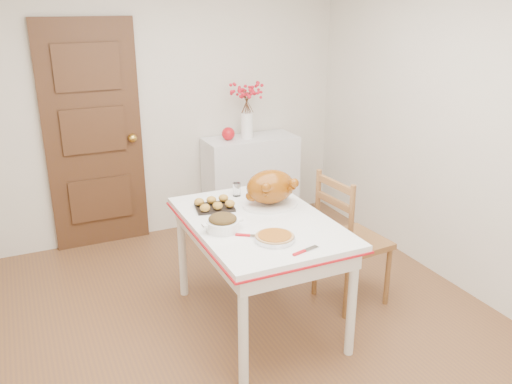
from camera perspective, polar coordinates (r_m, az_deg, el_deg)
name	(u,v)px	position (r m, az deg, el deg)	size (l,w,h in m)	color
floor	(257,333)	(3.83, 0.11, -14.92)	(3.50, 4.00, 0.00)	brown
wall_back	(167,106)	(5.11, -9.51, 9.12)	(3.50, 0.00, 2.50)	beige
wall_right	(469,133)	(4.29, 21.92, 5.89)	(0.00, 4.00, 2.50)	beige
door_back	(94,137)	(4.99, -17.05, 5.67)	(0.85, 0.06, 2.06)	#412618
sideboard	(251,182)	(5.36, -0.58, 1.13)	(0.91, 0.41, 0.91)	silver
kitchen_table	(259,272)	(3.75, 0.33, -8.59)	(0.91, 1.33, 0.80)	white
chair_oak	(353,238)	(4.04, 10.38, -4.92)	(0.45, 0.45, 1.03)	brown
berry_vase	(247,112)	(5.16, -0.99, 8.61)	(0.27, 0.27, 0.52)	white
apple	(228,134)	(5.13, -3.00, 6.28)	(0.13, 0.13, 0.13)	#B70E16
turkey_platter	(270,189)	(3.76, 1.55, 0.37)	(0.41, 0.33, 0.26)	brown
pumpkin_pie	(275,237)	(3.26, 2.03, -4.84)	(0.25, 0.25, 0.05)	#945016
stuffing_dish	(223,223)	(3.40, -3.60, -3.31)	(0.27, 0.21, 0.10)	#412E15
rolls_tray	(214,204)	(3.75, -4.49, -1.28)	(0.26, 0.21, 0.07)	#A06D20
pie_server	(305,250)	(3.15, 5.34, -6.26)	(0.20, 0.06, 0.01)	silver
carving_knife	(256,236)	(3.32, -0.01, -4.74)	(0.26, 0.06, 0.01)	silver
drinking_glass	(237,189)	(3.98, -2.10, 0.28)	(0.06, 0.06, 0.10)	white
shaker_pair	(269,185)	(4.10, 1.44, 0.75)	(0.08, 0.03, 0.08)	white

